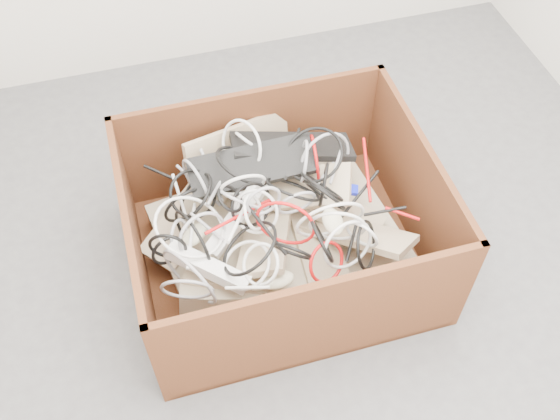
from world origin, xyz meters
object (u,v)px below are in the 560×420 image
object	(u,v)px
cardboard_box	(278,241)
power_strip_left	(237,218)
vga_plug	(352,190)
power_strip_right	(208,267)

from	to	relation	value
cardboard_box	power_strip_left	size ratio (longest dim) A/B	3.47
power_strip_left	vga_plug	xyz separation A→B (m)	(0.44, 0.02, -0.02)
power_strip_right	vga_plug	bearing A→B (deg)	57.45
cardboard_box	power_strip_left	distance (m)	0.27
power_strip_left	power_strip_right	bearing A→B (deg)	-169.64
power_strip_left	vga_plug	bearing A→B (deg)	-36.27
power_strip_left	vga_plug	distance (m)	0.44
cardboard_box	power_strip_right	xyz separation A→B (m)	(-0.30, -0.18, 0.20)
power_strip_right	vga_plug	distance (m)	0.62
cardboard_box	power_strip_right	distance (m)	0.40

